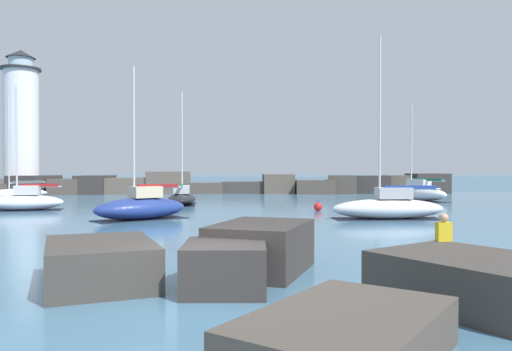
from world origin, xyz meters
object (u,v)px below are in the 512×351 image
sailboat_moored_0 (24,201)px  person_on_rocks (444,244)px  lighthouse (21,130)px  sailboat_moored_4 (141,207)px  sailboat_moored_2 (388,207)px  sailboat_moored_3 (416,192)px  sailboat_moored_1 (182,198)px  sailboat_moored_5 (14,194)px  mooring_buoy_orange_near (318,207)px

sailboat_moored_0 → person_on_rocks: 30.05m
lighthouse → sailboat_moored_0: bearing=-68.8°
person_on_rocks → sailboat_moored_4: bearing=121.3°
sailboat_moored_2 → sailboat_moored_3: 17.91m
lighthouse → sailboat_moored_1: 27.87m
sailboat_moored_3 → sailboat_moored_4: bearing=-145.6°
lighthouse → sailboat_moored_1: (19.51, -18.75, -6.67)m
sailboat_moored_5 → person_on_rocks: size_ratio=5.49×
sailboat_moored_0 → sailboat_moored_3: bearing=15.0°
sailboat_moored_2 → mooring_buoy_orange_near: bearing=117.6°
sailboat_moored_2 → sailboat_moored_4: sailboat_moored_2 is taller
lighthouse → mooring_buoy_orange_near: size_ratio=21.21×
sailboat_moored_1 → sailboat_moored_5: size_ratio=0.94×
sailboat_moored_1 → sailboat_moored_4: (-1.45, -11.41, 0.14)m
lighthouse → sailboat_moored_2: (32.10, -30.94, -6.55)m
sailboat_moored_5 → person_on_rocks: (24.72, -36.16, 0.46)m
lighthouse → sailboat_moored_0: lighthouse is taller
sailboat_moored_1 → person_on_rocks: sailboat_moored_1 is taller
sailboat_moored_1 → mooring_buoy_orange_near: bearing=-34.2°
mooring_buoy_orange_near → person_on_rocks: bearing=-93.0°
sailboat_moored_1 → sailboat_moored_4: bearing=-97.2°
sailboat_moored_3 → sailboat_moored_4: sailboat_moored_3 is taller
sailboat_moored_2 → sailboat_moored_5: sailboat_moored_2 is taller
sailboat_moored_4 → person_on_rocks: (9.99, -16.44, 0.27)m
lighthouse → mooring_buoy_orange_near: bearing=-41.0°
sailboat_moored_1 → sailboat_moored_4: sailboat_moored_1 is taller
sailboat_moored_4 → sailboat_moored_3: bearing=34.4°
lighthouse → sailboat_moored_3: size_ratio=1.87×
mooring_buoy_orange_near → sailboat_moored_2: bearing=-62.4°
sailboat_moored_5 → person_on_rocks: 43.81m
sailboat_moored_2 → sailboat_moored_5: size_ratio=1.08×
lighthouse → sailboat_moored_0: size_ratio=1.92×
sailboat_moored_2 → person_on_rocks: size_ratio=5.91×
sailboat_moored_4 → person_on_rocks: size_ratio=4.89×
sailboat_moored_3 → sailboat_moored_5: (-36.88, 4.52, -0.21)m
sailboat_moored_5 → sailboat_moored_4: bearing=-53.2°
sailboat_moored_0 → sailboat_moored_2: sailboat_moored_2 is taller
sailboat_moored_0 → person_on_rocks: (19.02, -23.27, 0.34)m
sailboat_moored_1 → mooring_buoy_orange_near: size_ratio=11.72×
lighthouse → sailboat_moored_3: bearing=-20.4°
sailboat_moored_3 → mooring_buoy_orange_near: size_ratio=11.36×
sailboat_moored_3 → mooring_buoy_orange_near: (-11.05, -10.35, -0.45)m
lighthouse → mooring_buoy_orange_near: 39.24m
lighthouse → person_on_rocks: 54.76m
sailboat_moored_2 → lighthouse: bearing=136.1°
mooring_buoy_orange_near → sailboat_moored_1: bearing=145.8°
sailboat_moored_2 → person_on_rocks: sailboat_moored_2 is taller
sailboat_moored_2 → mooring_buoy_orange_near: size_ratio=13.48×
lighthouse → sailboat_moored_4: bearing=-59.1°
sailboat_moored_0 → sailboat_moored_4: bearing=-37.1°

